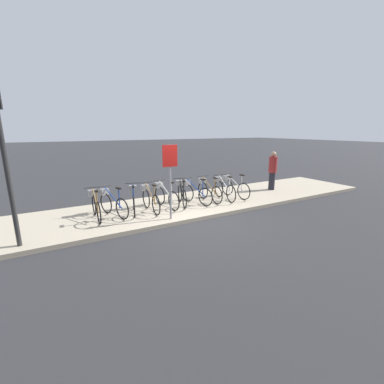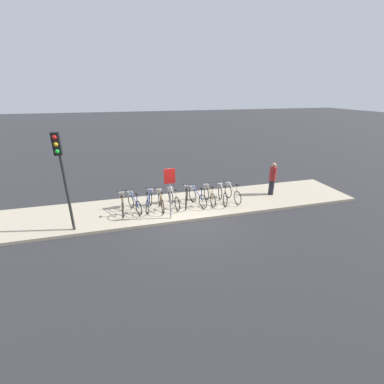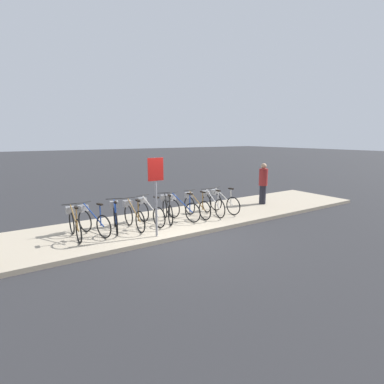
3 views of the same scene
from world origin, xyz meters
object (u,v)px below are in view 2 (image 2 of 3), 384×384
object	(u,v)px
parked_bicycle_0	(122,203)
parked_bicycle_3	(161,200)
parked_bicycle_8	(222,193)
parked_bicycle_9	(232,192)
parked_bicycle_2	(149,200)
pedestrian	(272,178)
parked_bicycle_6	(196,196)
parked_bicycle_1	(134,202)
parked_bicycle_4	(173,197)
parked_bicycle_7	(209,194)
traffic_light	(61,163)
parked_bicycle_5	(187,196)
sign_post	(170,185)

from	to	relation	value
parked_bicycle_0	parked_bicycle_3	size ratio (longest dim) A/B	1.00
parked_bicycle_8	parked_bicycle_9	xyz separation A→B (m)	(0.52, 0.06, 0.00)
parked_bicycle_8	parked_bicycle_9	bearing A→B (deg)	6.40
parked_bicycle_2	pedestrian	world-z (taller)	pedestrian
parked_bicycle_9	pedestrian	xyz separation A→B (m)	(2.22, 0.16, 0.44)
pedestrian	parked_bicycle_6	bearing A→B (deg)	-177.51
parked_bicycle_1	parked_bicycle_9	distance (m)	4.59
parked_bicycle_0	parked_bicycle_4	size ratio (longest dim) A/B	1.01
parked_bicycle_7	traffic_light	size ratio (longest dim) A/B	0.41
parked_bicycle_2	parked_bicycle_8	world-z (taller)	same
parked_bicycle_0	parked_bicycle_5	world-z (taller)	same
parked_bicycle_4	parked_bicycle_7	world-z (taller)	same
parked_bicycle_4	pedestrian	world-z (taller)	pedestrian
parked_bicycle_4	parked_bicycle_2	bearing A→B (deg)	-179.50
parked_bicycle_1	parked_bicycle_3	world-z (taller)	same
parked_bicycle_2	parked_bicycle_9	size ratio (longest dim) A/B	0.97
sign_post	parked_bicycle_0	bearing A→B (deg)	149.08
parked_bicycle_3	parked_bicycle_7	size ratio (longest dim) A/B	1.00
parked_bicycle_1	parked_bicycle_9	xyz separation A→B (m)	(4.59, -0.04, 0.00)
parked_bicycle_0	parked_bicycle_5	bearing A→B (deg)	1.53
parked_bicycle_3	parked_bicycle_7	distance (m)	2.27
parked_bicycle_1	parked_bicycle_3	size ratio (longest dim) A/B	0.95
parked_bicycle_1	pedestrian	bearing A→B (deg)	1.06
parked_bicycle_6	pedestrian	size ratio (longest dim) A/B	0.89
parked_bicycle_2	traffic_light	bearing A→B (deg)	-157.52
parked_bicycle_3	parked_bicycle_1	bearing A→B (deg)	175.44
parked_bicycle_2	parked_bicycle_5	bearing A→B (deg)	0.71
parked_bicycle_8	traffic_light	xyz separation A→B (m)	(-6.37, -1.11, 2.22)
parked_bicycle_8	parked_bicycle_9	distance (m)	0.52
parked_bicycle_0	pedestrian	xyz separation A→B (m)	(7.27, 0.15, 0.44)
parked_bicycle_3	parked_bicycle_8	xyz separation A→B (m)	(2.90, -0.00, 0.00)
parked_bicycle_2	parked_bicycle_0	bearing A→B (deg)	-177.25
pedestrian	traffic_light	xyz separation A→B (m)	(-9.11, -1.33, 1.78)
parked_bicycle_7	traffic_light	bearing A→B (deg)	-168.31
parked_bicycle_2	parked_bicycle_4	world-z (taller)	same
parked_bicycle_0	parked_bicycle_9	size ratio (longest dim) A/B	1.00
parked_bicycle_1	parked_bicycle_2	world-z (taller)	same
parked_bicycle_1	parked_bicycle_4	xyz separation A→B (m)	(1.75, 0.04, 0.00)
pedestrian	parked_bicycle_9	bearing A→B (deg)	-175.83
parked_bicycle_6	parked_bicycle_4	bearing A→B (deg)	175.34
parked_bicycle_5	sign_post	xyz separation A→B (m)	(-0.97, -1.21, 1.04)
pedestrian	traffic_light	distance (m)	9.37
parked_bicycle_0	parked_bicycle_7	bearing A→B (deg)	0.14
parked_bicycle_0	parked_bicycle_7	xyz separation A→B (m)	(3.91, 0.01, 0.00)
parked_bicycle_8	traffic_light	world-z (taller)	traffic_light
traffic_light	parked_bicycle_4	bearing A→B (deg)	17.04
parked_bicycle_1	sign_post	distance (m)	2.10
parked_bicycle_1	parked_bicycle_8	distance (m)	4.07
parked_bicycle_6	sign_post	distance (m)	2.07
parked_bicycle_2	parked_bicycle_7	distance (m)	2.76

